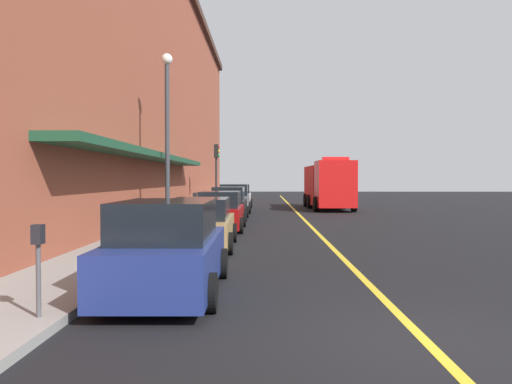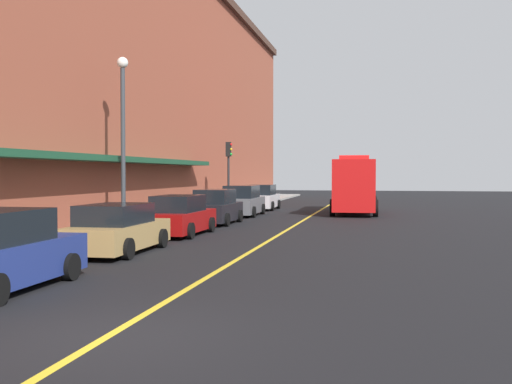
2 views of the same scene
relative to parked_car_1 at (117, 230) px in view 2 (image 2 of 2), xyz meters
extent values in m
plane|color=black|center=(4.04, 15.89, -0.73)|extent=(112.00, 112.00, 0.00)
cube|color=gray|center=(-2.16, 15.89, -0.66)|extent=(2.40, 70.00, 0.15)
cube|color=gold|center=(4.04, 15.89, -0.73)|extent=(0.16, 70.00, 0.01)
cube|color=brown|center=(-9.23, 14.89, 7.10)|extent=(11.74, 64.00, 15.67)
cube|color=#19472D|center=(-2.81, 6.89, 2.37)|extent=(1.20, 22.40, 0.24)
cylinder|color=black|center=(-0.79, -4.87, -0.41)|extent=(0.23, 0.64, 0.64)
cylinder|color=black|center=(1.03, -4.84, -0.41)|extent=(0.23, 0.64, 0.64)
cube|color=#A5844C|center=(0.00, 0.07, -0.18)|extent=(1.91, 4.78, 0.75)
cube|color=black|center=(0.00, -0.17, 0.50)|extent=(1.69, 2.64, 0.62)
cylinder|color=black|center=(-0.95, 1.52, -0.41)|extent=(0.23, 0.64, 0.64)
cylinder|color=black|center=(0.90, 1.55, -0.41)|extent=(0.23, 0.64, 0.64)
cylinder|color=black|center=(-0.90, -1.42, -0.41)|extent=(0.23, 0.64, 0.64)
cylinder|color=black|center=(0.95, -1.39, -0.41)|extent=(0.23, 0.64, 0.64)
cube|color=maroon|center=(0.14, 5.71, -0.16)|extent=(1.75, 4.60, 0.79)
cube|color=black|center=(0.14, 5.48, 0.56)|extent=(1.57, 2.53, 0.65)
cylinder|color=black|center=(-0.73, 7.13, -0.41)|extent=(0.22, 0.64, 0.64)
cylinder|color=black|center=(1.02, 7.13, -0.41)|extent=(0.22, 0.64, 0.64)
cylinder|color=black|center=(-0.75, 4.29, -0.41)|extent=(0.22, 0.64, 0.64)
cylinder|color=black|center=(1.01, 4.28, -0.41)|extent=(0.22, 0.64, 0.64)
cube|color=black|center=(0.11, 11.28, -0.13)|extent=(1.75, 4.25, 0.85)
cube|color=black|center=(0.11, 11.07, 0.64)|extent=(1.56, 2.34, 0.69)
cylinder|color=black|center=(-0.75, 12.61, -0.41)|extent=(0.22, 0.64, 0.64)
cylinder|color=black|center=(0.99, 12.59, -0.41)|extent=(0.22, 0.64, 0.64)
cylinder|color=black|center=(-0.77, 9.98, -0.41)|extent=(0.22, 0.64, 0.64)
cylinder|color=black|center=(0.98, 9.96, -0.41)|extent=(0.22, 0.64, 0.64)
cube|color=#595B60|center=(0.06, 17.30, -0.11)|extent=(1.92, 4.80, 0.89)
cube|color=black|center=(0.07, 17.07, 0.70)|extent=(1.71, 2.65, 0.73)
cylinder|color=black|center=(-0.90, 18.77, -0.41)|extent=(0.23, 0.64, 0.64)
cylinder|color=black|center=(0.98, 18.80, -0.41)|extent=(0.23, 0.64, 0.64)
cylinder|color=black|center=(-0.85, 15.81, -0.41)|extent=(0.23, 0.64, 0.64)
cylinder|color=black|center=(1.02, 15.84, -0.41)|extent=(0.23, 0.64, 0.64)
cube|color=silver|center=(0.02, 23.48, -0.13)|extent=(1.89, 4.35, 0.85)
cube|color=black|center=(0.02, 23.26, 0.64)|extent=(1.68, 2.40, 0.70)
cylinder|color=black|center=(-0.93, 24.81, -0.41)|extent=(0.23, 0.64, 0.64)
cylinder|color=black|center=(0.94, 24.83, -0.41)|extent=(0.23, 0.64, 0.64)
cylinder|color=black|center=(-0.90, 22.13, -0.41)|extent=(0.23, 0.64, 0.64)
cylinder|color=black|center=(0.96, 22.15, -0.41)|extent=(0.23, 0.64, 0.64)
cube|color=red|center=(6.55, 17.84, 1.07)|extent=(2.49, 2.52, 3.00)
cube|color=red|center=(6.42, 22.40, 0.95)|extent=(2.59, 6.04, 2.76)
cube|color=red|center=(6.55, 17.84, 2.68)|extent=(1.72, 0.65, 0.24)
cylinder|color=black|center=(7.77, 17.96, -0.23)|extent=(0.33, 1.01, 1.00)
cylinder|color=black|center=(5.32, 17.89, -0.23)|extent=(0.33, 1.01, 1.00)
cylinder|color=black|center=(7.67, 21.69, -0.23)|extent=(0.33, 1.01, 1.00)
cylinder|color=black|center=(5.21, 21.62, -0.23)|extent=(0.33, 1.01, 1.00)
cylinder|color=black|center=(7.60, 24.10, -0.23)|extent=(0.33, 1.01, 1.00)
cylinder|color=black|center=(5.15, 24.04, -0.23)|extent=(0.33, 1.01, 1.00)
cylinder|color=#4C4C51|center=(-1.31, 8.66, -0.06)|extent=(0.07, 0.07, 1.05)
cube|color=black|center=(-1.31, 8.66, 0.61)|extent=(0.14, 0.18, 0.28)
cylinder|color=#4C4C51|center=(-1.31, 8.38, -0.06)|extent=(0.07, 0.07, 1.05)
cube|color=black|center=(-1.31, 8.38, 0.61)|extent=(0.14, 0.18, 0.28)
cylinder|color=#4C4C51|center=(-1.31, 17.73, -0.06)|extent=(0.07, 0.07, 1.05)
cube|color=black|center=(-1.31, 17.73, 0.61)|extent=(0.14, 0.18, 0.28)
cylinder|color=#33383D|center=(-1.91, 4.78, 2.67)|extent=(0.18, 0.18, 6.50)
sphere|color=white|center=(-1.91, 4.78, 6.14)|extent=(0.44, 0.44, 0.44)
cylinder|color=#232326|center=(-1.26, 19.14, 1.12)|extent=(0.14, 0.14, 3.40)
cube|color=black|center=(-1.26, 19.14, 3.27)|extent=(0.28, 0.36, 0.90)
sphere|color=red|center=(-1.10, 19.14, 3.57)|extent=(0.16, 0.16, 0.16)
sphere|color=gold|center=(-1.10, 19.14, 3.27)|extent=(0.16, 0.16, 0.16)
sphere|color=green|center=(-1.10, 19.14, 2.97)|extent=(0.16, 0.16, 0.16)
camera|label=1|loc=(1.91, -16.01, 1.40)|focal=36.80mm
camera|label=2|loc=(8.17, -17.93, 1.77)|focal=43.03mm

